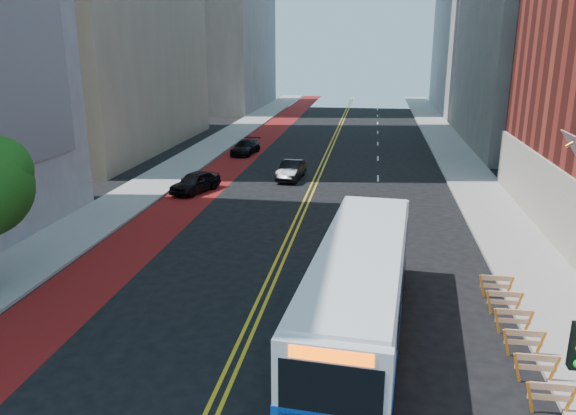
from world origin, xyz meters
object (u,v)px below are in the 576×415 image
(transit_bus, at_px, (360,291))
(car_b, at_px, (291,170))
(car_a, at_px, (195,182))
(car_c, at_px, (246,147))

(transit_bus, xyz_separation_m, car_b, (-5.98, 24.15, -1.18))
(car_a, bearing_deg, car_b, 59.06)
(transit_bus, bearing_deg, car_b, 108.37)
(car_b, bearing_deg, transit_bus, -71.11)
(transit_bus, distance_m, car_b, 24.90)
(car_b, distance_m, car_c, 11.21)
(transit_bus, xyz_separation_m, car_c, (-11.82, 33.72, -1.24))
(car_a, distance_m, car_c, 14.53)
(car_a, xyz_separation_m, car_c, (0.37, 14.52, -0.07))
(transit_bus, distance_m, car_c, 35.75)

